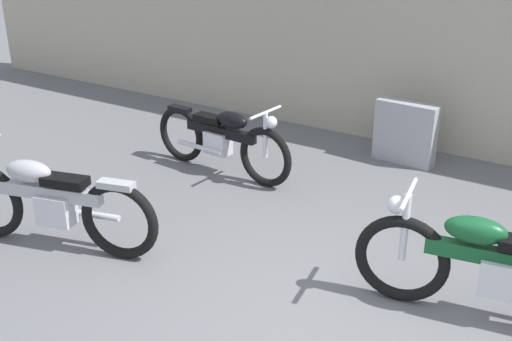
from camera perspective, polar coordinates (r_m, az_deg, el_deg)
name	(u,v)px	position (r m, az deg, el deg)	size (l,w,h in m)	color
stone_marker	(405,133)	(7.47, 13.74, 3.43)	(0.73, 0.20, 0.74)	#9E9EA3
motorcycle_green	(494,268)	(4.74, 21.30, -8.46)	(2.05, 0.63, 0.92)	black
motorcycle_silver	(49,202)	(5.67, -18.75, -2.76)	(2.01, 0.78, 0.92)	black
motorcycle_black	(222,139)	(6.95, -3.19, 2.95)	(1.92, 0.54, 0.86)	black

